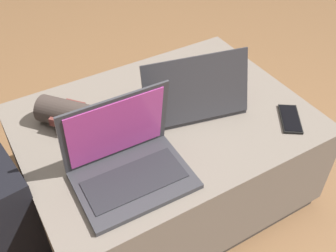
# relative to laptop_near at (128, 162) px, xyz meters

# --- Properties ---
(ground_plane) EXTENTS (14.00, 14.00, 0.00)m
(ground_plane) POSITION_rel_laptop_near_xyz_m (0.22, 0.17, -0.46)
(ground_plane) COLOR brown
(ottoman) EXTENTS (1.00, 0.74, 0.41)m
(ottoman) POSITION_rel_laptop_near_xyz_m (0.22, 0.17, -0.25)
(ottoman) COLOR #3D3832
(ottoman) RESTS_ON ground_plane
(laptop_near) EXTENTS (0.34, 0.25, 0.26)m
(laptop_near) POSITION_rel_laptop_near_xyz_m (0.00, 0.00, 0.00)
(laptop_near) COLOR #333338
(laptop_near) RESTS_ON ottoman
(laptop_far) EXTENTS (0.41, 0.30, 0.23)m
(laptop_far) POSITION_rel_laptop_near_xyz_m (0.33, 0.17, -0.00)
(laptop_far) COLOR #333338
(laptop_far) RESTS_ON ottoman
(cell_phone) EXTENTS (0.14, 0.16, 0.01)m
(cell_phone) POSITION_rel_laptop_near_xyz_m (0.60, -0.06, -0.05)
(cell_phone) COLOR black
(cell_phone) RESTS_ON ottoman
(backpack) EXTENTS (0.24, 0.33, 0.53)m
(backpack) POSITION_rel_laptop_near_xyz_m (-0.38, 0.20, -0.24)
(backpack) COLOR black
(backpack) RESTS_ON ground_plane
(wrist_brace) EXTENTS (0.20, 0.22, 0.09)m
(wrist_brace) POSITION_rel_laptop_near_xyz_m (-0.07, 0.31, -0.01)
(wrist_brace) COLOR #3D332D
(wrist_brace) RESTS_ON ottoman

